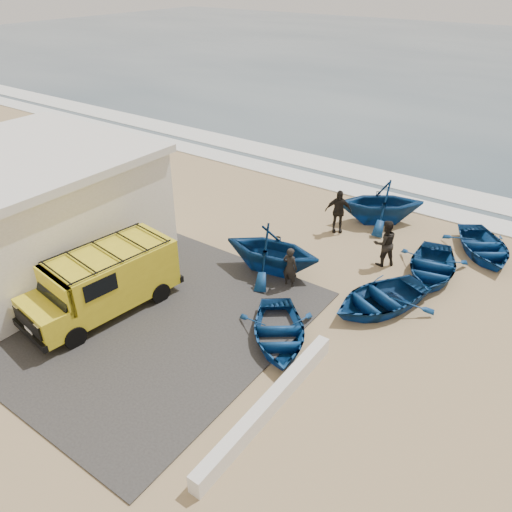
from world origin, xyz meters
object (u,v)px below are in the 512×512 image
Objects in this scene: fisherman_middle at (385,243)px; fisherman_back at (338,211)px; boat_mid_left at (272,249)px; boat_far_right at (484,246)px; building at (16,209)px; boat_near_left at (279,332)px; fisherman_front at (290,267)px; boat_near_right at (380,299)px; boat_mid_right at (432,267)px; parapet at (269,405)px; boat_far_left at (381,202)px; van at (105,280)px.

fisherman_back is at bearing -73.31° from fisherman_middle.
boat_mid_left is 1.03× the size of boat_far_right.
boat_near_left is at bearing 8.00° from building.
fisherman_middle reaches higher than fisherman_front.
boat_near_right is 1.04× the size of boat_mid_right.
boat_near_right reaches higher than boat_mid_right.
boat_mid_right is (1.24, 9.21, 0.10)m from parapet.
fisherman_back is (0.49, 4.47, -0.01)m from boat_mid_left.
parapet is 6.11m from fisherman_front.
parapet is 1.55× the size of boat_far_left.
boat_mid_right is at bearing 13.28° from boat_far_left.
boat_far_left is at bearing 138.42° from boat_near_right.
fisherman_middle is at bearing 59.52° from van.
parapet is at bearing -104.99° from fisherman_back.
boat_near_left is 6.40m from fisherman_middle.
fisherman_front is at bearing -39.58° from boat_far_left.
boat_mid_left is 6.61m from boat_far_left.
van is 3.35× the size of fisherman_front.
van is 14.87m from boat_far_right.
building reaches higher than fisherman_back.
boat_mid_left is at bearing -152.84° from boat_near_right.
boat_mid_left is (-4.38, -0.19, 0.60)m from boat_near_right.
boat_mid_right is 1.92× the size of fisherman_middle.
van is at bearing -119.50° from boat_near_right.
parapet is 12.52m from boat_far_left.
boat_mid_left is (-3.89, 5.89, 0.72)m from parapet.
boat_mid_right is 4.70m from boat_far_left.
boat_near_left is (5.71, 1.96, -0.84)m from van.
boat_near_left is 9.79m from boat_far_left.
building reaches higher than boat_near_right.
parapet is 6.10m from boat_near_right.
boat_far_right is at bearing 57.66° from van.
building is 2.47× the size of boat_near_right.
boat_far_left is 6.89m from fisherman_front.
boat_near_right is at bearing 43.45° from van.
boat_mid_right is at bearing -47.04° from fisherman_back.
building is at bearing -77.49° from boat_far_left.
van is (-7.09, 0.61, 0.92)m from parapet.
boat_far_left is 2.25m from fisherman_back.
van is 1.40× the size of boat_far_left.
van is 2.85× the size of fisherman_middle.
building is 2.42× the size of boat_far_left.
boat_mid_right is (2.62, 6.64, 0.02)m from boat_near_left.
fisherman_middle reaches higher than boat_near_right.
boat_far_right is (6.34, 6.10, -0.61)m from boat_mid_left.
fisherman_middle is at bearing -58.00° from boat_mid_left.
fisherman_front is at bearing -115.89° from fisherman_back.
parapet is 10.92m from fisherman_back.
boat_mid_left is 8.82m from boat_far_right.
boat_mid_right is 1.86× the size of fisherman_back.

